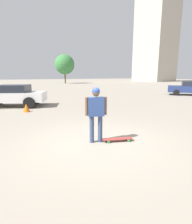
{
  "coord_description": "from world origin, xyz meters",
  "views": [
    {
      "loc": [
        2.86,
        4.17,
        1.98
      ],
      "look_at": [
        0.0,
        0.0,
        0.94
      ],
      "focal_mm": 28.0,
      "sensor_mm": 36.0,
      "label": 1
    }
  ],
  "objects_px": {
    "car_parked_near": "(13,95)",
    "car_parked_far": "(191,88)",
    "person": "(96,109)",
    "skateboard": "(118,139)",
    "traffic_cone": "(26,108)"
  },
  "relations": [
    {
      "from": "skateboard",
      "to": "person",
      "type": "bearing_deg",
      "value": -5.48
    },
    {
      "from": "person",
      "to": "car_parked_far",
      "type": "height_order",
      "value": "person"
    },
    {
      "from": "traffic_cone",
      "to": "skateboard",
      "type": "bearing_deg",
      "value": 100.87
    },
    {
      "from": "person",
      "to": "car_parked_far",
      "type": "bearing_deg",
      "value": 41.59
    },
    {
      "from": "car_parked_near",
      "to": "car_parked_far",
      "type": "relative_size",
      "value": 0.97
    },
    {
      "from": "skateboard",
      "to": "traffic_cone",
      "type": "bearing_deg",
      "value": -54.16
    },
    {
      "from": "person",
      "to": "car_parked_near",
      "type": "bearing_deg",
      "value": 118.8
    },
    {
      "from": "car_parked_near",
      "to": "traffic_cone",
      "type": "height_order",
      "value": "car_parked_near"
    },
    {
      "from": "car_parked_near",
      "to": "car_parked_far",
      "type": "xyz_separation_m",
      "value": [
        -16.65,
        2.98,
        -0.01
      ]
    },
    {
      "from": "skateboard",
      "to": "car_parked_near",
      "type": "relative_size",
      "value": 0.21
    },
    {
      "from": "person",
      "to": "traffic_cone",
      "type": "distance_m",
      "value": 6.09
    },
    {
      "from": "skateboard",
      "to": "car_parked_far",
      "type": "xyz_separation_m",
      "value": [
        -15.18,
        -5.73,
        0.68
      ]
    },
    {
      "from": "person",
      "to": "car_parked_near",
      "type": "distance_m",
      "value": 8.42
    },
    {
      "from": "car_parked_far",
      "to": "skateboard",
      "type": "bearing_deg",
      "value": 76.7
    },
    {
      "from": "car_parked_near",
      "to": "skateboard",
      "type": "bearing_deg",
      "value": 128.77
    }
  ]
}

